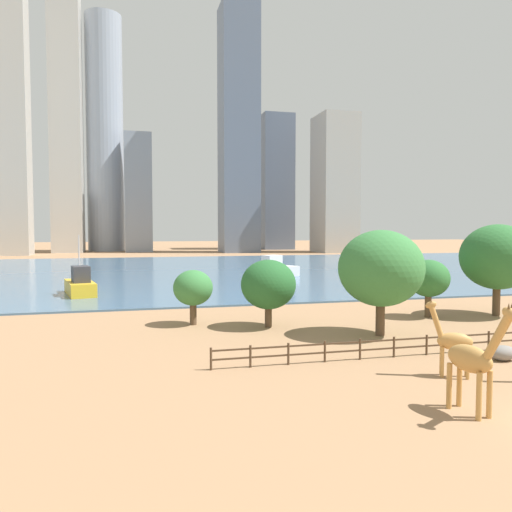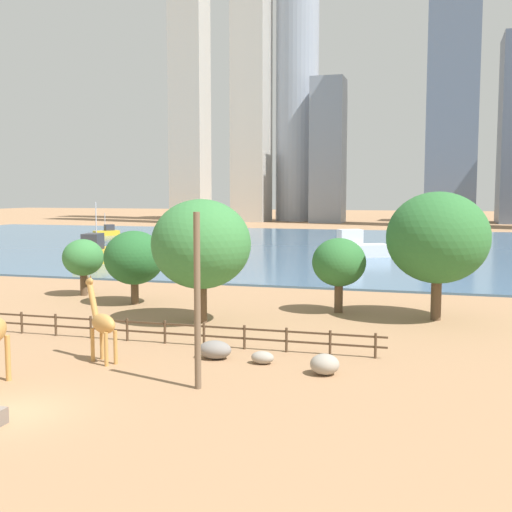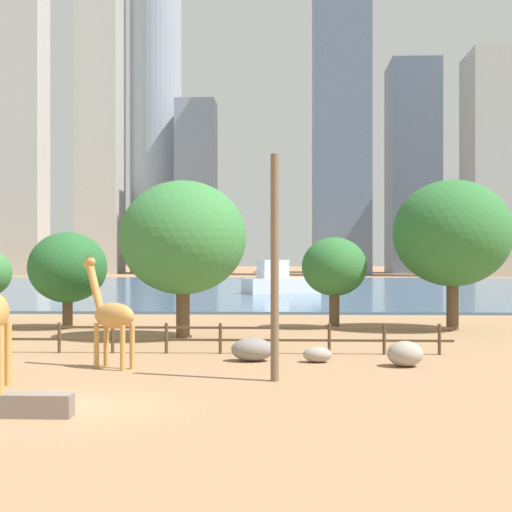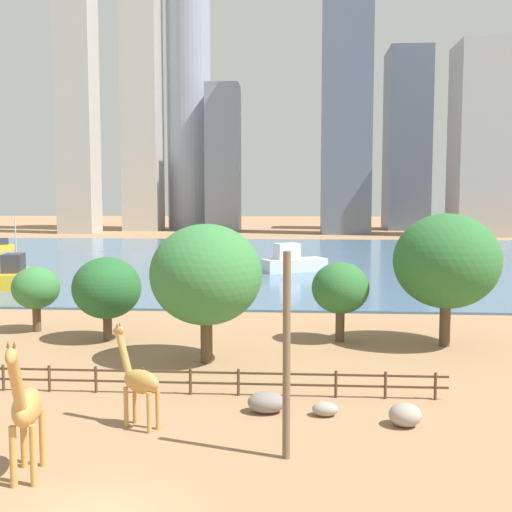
{
  "view_description": "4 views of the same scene",
  "coord_description": "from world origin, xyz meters",
  "px_view_note": "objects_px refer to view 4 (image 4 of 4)",
  "views": [
    {
      "loc": [
        -17.36,
        -15.77,
        8.13
      ],
      "look_at": [
        -2.82,
        41.86,
        4.72
      ],
      "focal_mm": 35.0,
      "sensor_mm": 36.0,
      "label": 1
    },
    {
      "loc": [
        15.42,
        -20.21,
        8.39
      ],
      "look_at": [
        -2.07,
        40.5,
        2.08
      ],
      "focal_mm": 45.0,
      "sensor_mm": 36.0,
      "label": 2
    },
    {
      "loc": [
        6.05,
        -21.23,
        4.19
      ],
      "look_at": [
        3.49,
        42.09,
        4.14
      ],
      "focal_mm": 55.0,
      "sensor_mm": 36.0,
      "label": 3
    },
    {
      "loc": [
        6.06,
        -17.72,
        9.52
      ],
      "look_at": [
        2.72,
        31.09,
        4.91
      ],
      "focal_mm": 45.0,
      "sensor_mm": 36.0,
      "label": 4
    }
  ],
  "objects_px": {
    "giraffe_tall": "(139,380)",
    "boulder_small": "(405,415)",
    "utility_pole": "(287,356)",
    "tree_right_tall": "(36,288)",
    "boulder_near_fence": "(325,409)",
    "boat_sailboat": "(0,246)",
    "boulder_by_pole": "(267,402)",
    "giraffe_companion": "(26,409)",
    "boat_ferry": "(16,275)",
    "tree_left_large": "(206,275)",
    "tree_center_broad": "(107,288)",
    "tree_right_small": "(340,288)",
    "tree_left_small": "(447,261)",
    "boat_tug": "(293,262)"
  },
  "relations": [
    {
      "from": "utility_pole",
      "to": "tree_left_large",
      "type": "xyz_separation_m",
      "value": [
        -4.83,
        13.11,
        1.29
      ]
    },
    {
      "from": "utility_pole",
      "to": "tree_right_tall",
      "type": "xyz_separation_m",
      "value": [
        -17.97,
        20.7,
        -0.71
      ]
    },
    {
      "from": "giraffe_companion",
      "to": "tree_center_broad",
      "type": "bearing_deg",
      "value": 177.66
    },
    {
      "from": "giraffe_companion",
      "to": "tree_right_small",
      "type": "height_order",
      "value": "tree_right_small"
    },
    {
      "from": "boulder_near_fence",
      "to": "boulder_by_pole",
      "type": "distance_m",
      "value": 2.58
    },
    {
      "from": "tree_left_small",
      "to": "boat_ferry",
      "type": "distance_m",
      "value": 45.0
    },
    {
      "from": "giraffe_companion",
      "to": "boat_tug",
      "type": "height_order",
      "value": "giraffe_companion"
    },
    {
      "from": "giraffe_companion",
      "to": "boat_tug",
      "type": "bearing_deg",
      "value": 159.98
    },
    {
      "from": "giraffe_companion",
      "to": "tree_left_large",
      "type": "relative_size",
      "value": 0.64
    },
    {
      "from": "tree_right_tall",
      "to": "boat_sailboat",
      "type": "distance_m",
      "value": 70.81
    },
    {
      "from": "boat_sailboat",
      "to": "boat_tug",
      "type": "relative_size",
      "value": 0.57
    },
    {
      "from": "boat_ferry",
      "to": "boat_tug",
      "type": "distance_m",
      "value": 32.02
    },
    {
      "from": "boat_tug",
      "to": "tree_left_large",
      "type": "bearing_deg",
      "value": -123.81
    },
    {
      "from": "tree_right_tall",
      "to": "boat_ferry",
      "type": "bearing_deg",
      "value": 117.85
    },
    {
      "from": "tree_right_tall",
      "to": "tree_right_small",
      "type": "xyz_separation_m",
      "value": [
        21.08,
        -1.67,
        0.43
      ]
    },
    {
      "from": "giraffe_tall",
      "to": "boulder_by_pole",
      "type": "relative_size",
      "value": 2.53
    },
    {
      "from": "giraffe_companion",
      "to": "tree_center_broad",
      "type": "xyz_separation_m",
      "value": [
        -3.49,
        20.52,
        1.06
      ]
    },
    {
      "from": "boat_ferry",
      "to": "boulder_near_fence",
      "type": "bearing_deg",
      "value": -152.21
    },
    {
      "from": "boulder_by_pole",
      "to": "tree_left_large",
      "type": "distance_m",
      "value": 10.22
    },
    {
      "from": "utility_pole",
      "to": "boulder_by_pole",
      "type": "xyz_separation_m",
      "value": [
        -0.97,
        4.85,
        -3.32
      ]
    },
    {
      "from": "tree_center_broad",
      "to": "boat_ferry",
      "type": "height_order",
      "value": "boat_ferry"
    },
    {
      "from": "boulder_by_pole",
      "to": "boat_tug",
      "type": "xyz_separation_m",
      "value": [
        0.54,
        51.18,
        0.93
      ]
    },
    {
      "from": "tree_center_broad",
      "to": "tree_right_small",
      "type": "distance_m",
      "value": 15.28
    },
    {
      "from": "giraffe_companion",
      "to": "boulder_near_fence",
      "type": "height_order",
      "value": "giraffe_companion"
    },
    {
      "from": "giraffe_tall",
      "to": "boulder_small",
      "type": "bearing_deg",
      "value": -145.34
    },
    {
      "from": "boulder_near_fence",
      "to": "giraffe_companion",
      "type": "bearing_deg",
      "value": -146.02
    },
    {
      "from": "utility_pole",
      "to": "boulder_by_pole",
      "type": "bearing_deg",
      "value": 101.27
    },
    {
      "from": "boat_sailboat",
      "to": "tree_center_broad",
      "type": "bearing_deg",
      "value": 69.42
    },
    {
      "from": "boulder_by_pole",
      "to": "tree_right_tall",
      "type": "relative_size",
      "value": 0.37
    },
    {
      "from": "utility_pole",
      "to": "boat_ferry",
      "type": "xyz_separation_m",
      "value": [
        -28.8,
        41.19,
        -2.41
      ]
    },
    {
      "from": "tree_center_broad",
      "to": "boat_tug",
      "type": "height_order",
      "value": "tree_center_broad"
    },
    {
      "from": "giraffe_companion",
      "to": "tree_right_tall",
      "type": "bearing_deg",
      "value": -169.94
    },
    {
      "from": "utility_pole",
      "to": "tree_right_small",
      "type": "xyz_separation_m",
      "value": [
        3.11,
        19.03,
        -0.28
      ]
    },
    {
      "from": "tree_right_tall",
      "to": "tree_center_broad",
      "type": "bearing_deg",
      "value": -23.11
    },
    {
      "from": "utility_pole",
      "to": "tree_right_tall",
      "type": "bearing_deg",
      "value": 130.97
    },
    {
      "from": "tree_right_tall",
      "to": "giraffe_tall",
      "type": "bearing_deg",
      "value": -56.57
    },
    {
      "from": "tree_left_large",
      "to": "tree_right_tall",
      "type": "relative_size",
      "value": 1.73
    },
    {
      "from": "tree_right_tall",
      "to": "tree_left_small",
      "type": "relative_size",
      "value": 0.55
    },
    {
      "from": "giraffe_tall",
      "to": "boulder_by_pole",
      "type": "bearing_deg",
      "value": -127.31
    },
    {
      "from": "giraffe_tall",
      "to": "tree_right_tall",
      "type": "distance_m",
      "value": 21.58
    },
    {
      "from": "giraffe_tall",
      "to": "utility_pole",
      "type": "height_order",
      "value": "utility_pole"
    },
    {
      "from": "giraffe_companion",
      "to": "boulder_small",
      "type": "xyz_separation_m",
      "value": [
        13.51,
        5.9,
        -1.94
      ]
    },
    {
      "from": "tree_left_small",
      "to": "tree_right_tall",
      "type": "bearing_deg",
      "value": 174.82
    },
    {
      "from": "utility_pole",
      "to": "boat_tug",
      "type": "height_order",
      "value": "utility_pole"
    },
    {
      "from": "boulder_near_fence",
      "to": "boat_sailboat",
      "type": "distance_m",
      "value": 94.63
    },
    {
      "from": "utility_pole",
      "to": "boat_sailboat",
      "type": "relative_size",
      "value": 1.59
    },
    {
      "from": "tree_left_large",
      "to": "tree_right_small",
      "type": "height_order",
      "value": "tree_left_large"
    },
    {
      "from": "tree_center_broad",
      "to": "boat_ferry",
      "type": "xyz_separation_m",
      "value": [
        -16.65,
        22.98,
        -2.12
      ]
    },
    {
      "from": "boat_ferry",
      "to": "boat_sailboat",
      "type": "xyz_separation_m",
      "value": [
        -21.98,
        42.23,
        -0.45
      ]
    },
    {
      "from": "boulder_by_pole",
      "to": "giraffe_companion",
      "type": "bearing_deg",
      "value": -137.05
    }
  ]
}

